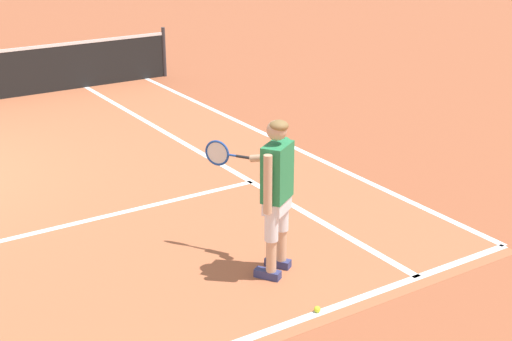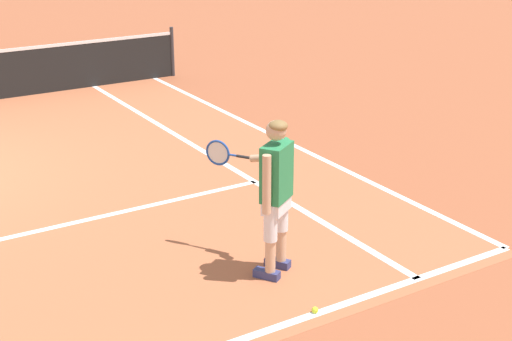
# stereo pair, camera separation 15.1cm
# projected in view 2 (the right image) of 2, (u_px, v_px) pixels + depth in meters

# --- Properties ---
(line_singles_right) EXTENTS (0.10, 9.69, 0.01)m
(line_singles_right) POSITION_uv_depth(u_px,v_px,m) (203.00, 151.00, 11.79)
(line_singles_right) COLOR white
(line_singles_right) RESTS_ON ground
(line_doubles_right) EXTENTS (0.10, 9.69, 0.01)m
(line_doubles_right) POSITION_uv_depth(u_px,v_px,m) (276.00, 137.00, 12.47)
(line_doubles_right) COLOR white
(line_doubles_right) RESTS_ON ground
(tennis_player) EXTENTS (0.57, 1.22, 1.71)m
(tennis_player) POSITION_uv_depth(u_px,v_px,m) (274.00, 187.00, 7.73)
(tennis_player) COLOR navy
(tennis_player) RESTS_ON ground
(tennis_ball_near_feet) EXTENTS (0.07, 0.07, 0.07)m
(tennis_ball_near_feet) POSITION_uv_depth(u_px,v_px,m) (315.00, 310.00, 7.29)
(tennis_ball_near_feet) COLOR #CCE02D
(tennis_ball_near_feet) RESTS_ON ground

